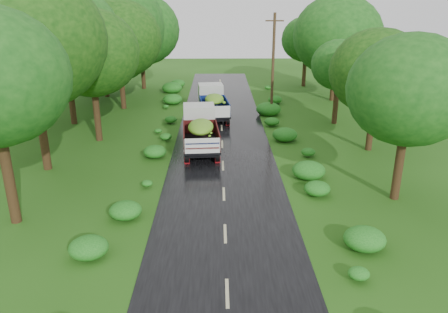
{
  "coord_description": "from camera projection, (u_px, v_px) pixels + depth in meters",
  "views": [
    {
      "loc": [
        -0.29,
        -12.41,
        9.59
      ],
      "look_at": [
        0.02,
        9.0,
        1.7
      ],
      "focal_mm": 35.0,
      "sensor_mm": 36.0,
      "label": 1
    }
  ],
  "objects": [
    {
      "name": "ground",
      "position": [
        227.0,
        294.0,
        14.97
      ],
      "size": [
        120.0,
        120.0,
        0.0
      ],
      "primitive_type": "plane",
      "color": "#1E480F",
      "rests_on": "ground"
    },
    {
      "name": "road_lines",
      "position": [
        224.0,
        212.0,
        20.59
      ],
      "size": [
        0.12,
        69.6,
        0.0
      ],
      "color": "#BFB78C",
      "rests_on": "road"
    },
    {
      "name": "shrubs",
      "position": [
        223.0,
        149.0,
        27.98
      ],
      "size": [
        11.9,
        44.0,
        0.7
      ],
      "color": "#165E16",
      "rests_on": "ground"
    },
    {
      "name": "road",
      "position": [
        225.0,
        222.0,
        19.66
      ],
      "size": [
        6.5,
        80.0,
        0.02
      ],
      "primitive_type": "cube",
      "color": "black",
      "rests_on": "ground"
    },
    {
      "name": "utility_pole",
      "position": [
        273.0,
        65.0,
        35.7
      ],
      "size": [
        1.47,
        0.24,
        8.38
      ],
      "rotation": [
        0.0,
        0.0,
        -0.06
      ],
      "color": "#382616",
      "rests_on": "ground"
    },
    {
      "name": "trees_right",
      "position": [
        344.0,
        52.0,
        34.41
      ],
      "size": [
        6.01,
        32.5,
        7.95
      ],
      "color": "black",
      "rests_on": "ground"
    },
    {
      "name": "truck_near",
      "position": [
        200.0,
        128.0,
        28.58
      ],
      "size": [
        2.61,
        6.26,
        2.57
      ],
      "rotation": [
        0.0,
        0.0,
        0.08
      ],
      "color": "black",
      "rests_on": "ground"
    },
    {
      "name": "truck_far",
      "position": [
        213.0,
        101.0,
        36.1
      ],
      "size": [
        2.73,
        6.14,
        2.5
      ],
      "rotation": [
        0.0,
        0.0,
        0.11
      ],
      "color": "black",
      "rests_on": "ground"
    },
    {
      "name": "trees_left",
      "position": [
        92.0,
        37.0,
        34.32
      ],
      "size": [
        7.64,
        34.01,
        9.22
      ],
      "color": "black",
      "rests_on": "ground"
    }
  ]
}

